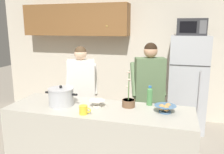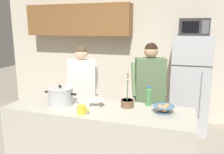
# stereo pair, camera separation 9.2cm
# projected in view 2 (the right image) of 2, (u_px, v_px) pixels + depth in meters

# --- Properties ---
(back_wall_unit) EXTENTS (6.00, 0.48, 2.60)m
(back_wall_unit) POSITION_uv_depth(u_px,v_px,m) (126.00, 47.00, 4.71)
(back_wall_unit) COLOR beige
(back_wall_unit) RESTS_ON ground
(kitchen_island) EXTENTS (2.14, 0.68, 0.92)m
(kitchen_island) POSITION_uv_depth(u_px,v_px,m) (98.00, 144.00, 2.75)
(kitchen_island) COLOR #BCB7A8
(kitchen_island) RESTS_ON ground
(refrigerator) EXTENTS (0.64, 0.68, 1.69)m
(refrigerator) POSITION_uv_depth(u_px,v_px,m) (190.00, 84.00, 4.08)
(refrigerator) COLOR #B7BABF
(refrigerator) RESTS_ON ground
(microwave) EXTENTS (0.48, 0.37, 0.28)m
(microwave) POSITION_uv_depth(u_px,v_px,m) (194.00, 27.00, 3.85)
(microwave) COLOR #2D2D30
(microwave) RESTS_ON refrigerator
(person_near_pot) EXTENTS (0.57, 0.53, 1.56)m
(person_near_pot) POSITION_uv_depth(u_px,v_px,m) (82.00, 86.00, 3.47)
(person_near_pot) COLOR #33384C
(person_near_pot) RESTS_ON ground
(person_by_sink) EXTENTS (0.58, 0.53, 1.62)m
(person_by_sink) POSITION_uv_depth(u_px,v_px,m) (150.00, 86.00, 3.27)
(person_by_sink) COLOR #33384C
(person_by_sink) RESTS_ON ground
(cooking_pot) EXTENTS (0.41, 0.30, 0.24)m
(cooking_pot) POSITION_uv_depth(u_px,v_px,m) (60.00, 96.00, 2.74)
(cooking_pot) COLOR silver
(cooking_pot) RESTS_ON kitchen_island
(coffee_mug) EXTENTS (0.13, 0.09, 0.10)m
(coffee_mug) POSITION_uv_depth(u_px,v_px,m) (82.00, 110.00, 2.46)
(coffee_mug) COLOR yellow
(coffee_mug) RESTS_ON kitchen_island
(bread_bowl) EXTENTS (0.24, 0.24, 0.10)m
(bread_bowl) POSITION_uv_depth(u_px,v_px,m) (164.00, 109.00, 2.48)
(bread_bowl) COLOR #4C7299
(bread_bowl) RESTS_ON kitchen_island
(empty_bowl) EXTENTS (0.18, 0.18, 0.08)m
(empty_bowl) POSITION_uv_depth(u_px,v_px,m) (96.00, 103.00, 2.68)
(empty_bowl) COLOR white
(empty_bowl) RESTS_ON kitchen_island
(bottle_near_edge) EXTENTS (0.07, 0.07, 0.24)m
(bottle_near_edge) POSITION_uv_depth(u_px,v_px,m) (149.00, 96.00, 2.71)
(bottle_near_edge) COLOR #4C8C4C
(bottle_near_edge) RESTS_ON kitchen_island
(potted_orchid) EXTENTS (0.15, 0.15, 0.43)m
(potted_orchid) POSITION_uv_depth(u_px,v_px,m) (127.00, 102.00, 2.67)
(potted_orchid) COLOR brown
(potted_orchid) RESTS_ON kitchen_island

